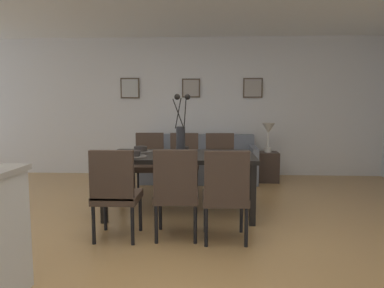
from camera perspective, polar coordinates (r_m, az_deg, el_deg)
ground_plane at (r=3.72m, az=-2.85°, el=-14.76°), size 9.00×9.00×0.00m
back_wall_panel at (r=6.71m, az=-0.12°, el=6.07°), size 9.00×0.10×2.60m
dining_table at (r=4.30m, az=-1.91°, el=-2.66°), size 1.80×0.97×0.74m
dining_chair_near_left at (r=3.54m, az=-12.45°, el=-7.36°), size 0.44×0.44×0.92m
dining_chair_near_right at (r=5.27m, az=-7.02°, el=-2.71°), size 0.47×0.47×0.92m
dining_chair_far_left at (r=3.48m, az=-2.59°, el=-7.42°), size 0.45×0.45×0.92m
dining_chair_far_right at (r=5.18m, az=-1.36°, el=-2.82°), size 0.45×0.45×0.92m
dining_chair_mid_left at (r=3.42m, az=5.53°, el=-7.71°), size 0.45×0.45×0.92m
dining_chair_mid_right at (r=5.17m, az=4.63°, el=-2.85°), size 0.46×0.46×0.92m
centerpiece_vase at (r=4.26m, az=-1.91°, el=2.10°), size 0.21×0.23×0.73m
placemat_near_left at (r=4.16m, az=-9.61°, el=-1.98°), size 0.32×0.32×0.01m
bowl_near_left at (r=4.15m, az=-9.62°, el=-1.47°), size 0.17×0.17×0.07m
placemat_near_right at (r=4.58m, az=-8.43°, el=-1.18°), size 0.32×0.32×0.01m
bowl_near_right at (r=4.57m, az=-8.44°, el=-0.72°), size 0.17×0.17×0.07m
placemat_far_left at (r=4.07m, az=-2.17°, el=-2.06°), size 0.32×0.32×0.01m
bowl_far_left at (r=4.07m, az=-2.17°, el=-1.55°), size 0.17×0.17×0.07m
placemat_far_right at (r=4.50m, az=-1.68°, el=-1.24°), size 0.32×0.32×0.01m
bowl_far_right at (r=4.50m, az=-1.68°, el=-0.77°), size 0.17×0.17×0.07m
sofa at (r=6.24m, az=1.11°, el=-3.39°), size 2.01×0.84×0.80m
side_table at (r=6.27m, az=12.26°, el=-3.67°), size 0.36×0.36×0.52m
table_lamp at (r=6.19m, az=12.40°, el=2.11°), size 0.22×0.22×0.51m
framed_picture_left at (r=6.81m, az=-10.12°, el=8.98°), size 0.36×0.03×0.39m
framed_picture_center at (r=6.65m, az=-0.18°, el=9.14°), size 0.34×0.03×0.35m
framed_picture_right at (r=6.69m, az=9.93°, el=9.03°), size 0.36×0.03×0.37m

